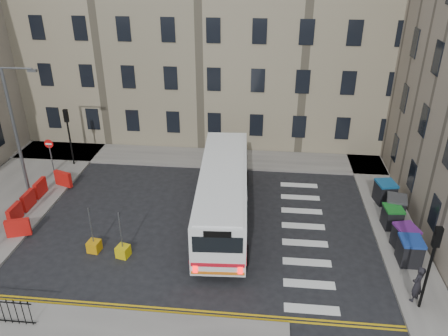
% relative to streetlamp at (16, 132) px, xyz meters
% --- Properties ---
extents(ground, '(120.00, 120.00, 0.00)m').
position_rel_streetlamp_xyz_m(ground, '(13.00, -2.00, -4.34)').
color(ground, black).
rests_on(ground, ground).
extents(pavement_north, '(36.00, 3.20, 0.15)m').
position_rel_streetlamp_xyz_m(pavement_north, '(7.00, 6.60, -4.26)').
color(pavement_north, slate).
rests_on(pavement_north, ground).
extents(pavement_east, '(2.40, 26.00, 0.15)m').
position_rel_streetlamp_xyz_m(pavement_east, '(22.00, 2.00, -4.26)').
color(pavement_east, slate).
rests_on(pavement_east, ground).
extents(pavement_west, '(6.00, 22.00, 0.15)m').
position_rel_streetlamp_xyz_m(pavement_west, '(-1.00, -1.00, -4.26)').
color(pavement_west, slate).
rests_on(pavement_west, ground).
extents(terrace_north, '(38.30, 10.80, 17.20)m').
position_rel_streetlamp_xyz_m(terrace_north, '(6.00, 13.50, 4.28)').
color(terrace_north, gray).
rests_on(terrace_north, ground).
extents(traffic_light_east, '(0.28, 0.22, 4.10)m').
position_rel_streetlamp_xyz_m(traffic_light_east, '(21.60, -7.50, -1.47)').
color(traffic_light_east, black).
rests_on(traffic_light_east, pavement_east).
extents(traffic_light_nw, '(0.28, 0.22, 4.10)m').
position_rel_streetlamp_xyz_m(traffic_light_nw, '(1.00, 4.50, -1.47)').
color(traffic_light_nw, black).
rests_on(traffic_light_nw, pavement_west).
extents(streetlamp, '(0.50, 0.22, 8.14)m').
position_rel_streetlamp_xyz_m(streetlamp, '(0.00, 0.00, 0.00)').
color(streetlamp, '#595B5E').
rests_on(streetlamp, pavement_west).
extents(no_entry_north, '(0.60, 0.08, 3.00)m').
position_rel_streetlamp_xyz_m(no_entry_north, '(0.50, 2.50, -2.26)').
color(no_entry_north, '#595B5E').
rests_on(no_entry_north, pavement_west).
extents(roadworks_barriers, '(1.66, 6.26, 1.00)m').
position_rel_streetlamp_xyz_m(roadworks_barriers, '(1.16, -1.50, -3.69)').
color(roadworks_barriers, red).
rests_on(roadworks_barriers, pavement_west).
extents(bus, '(3.37, 11.48, 3.08)m').
position_rel_streetlamp_xyz_m(bus, '(12.43, -1.27, -2.56)').
color(bus, silver).
rests_on(bus, ground).
extents(wheelie_bin_a, '(1.06, 1.22, 1.34)m').
position_rel_streetlamp_xyz_m(wheelie_bin_a, '(21.91, -4.44, -3.51)').
color(wheelie_bin_a, black).
rests_on(wheelie_bin_a, pavement_east).
extents(wheelie_bin_b, '(1.29, 1.39, 1.28)m').
position_rel_streetlamp_xyz_m(wheelie_bin_b, '(21.98, -3.29, -3.54)').
color(wheelie_bin_b, black).
rests_on(wheelie_bin_b, pavement_east).
extents(wheelie_bin_c, '(1.04, 1.18, 1.22)m').
position_rel_streetlamp_xyz_m(wheelie_bin_c, '(21.81, -1.33, -3.57)').
color(wheelie_bin_c, black).
rests_on(wheelie_bin_c, pavement_east).
extents(wheelie_bin_d, '(1.30, 1.42, 1.35)m').
position_rel_streetlamp_xyz_m(wheelie_bin_d, '(22.19, -0.41, -3.51)').
color(wheelie_bin_d, black).
rests_on(wheelie_bin_d, pavement_east).
extents(wheelie_bin_e, '(1.27, 1.40, 1.35)m').
position_rel_streetlamp_xyz_m(wheelie_bin_e, '(21.99, 1.34, -3.51)').
color(wheelie_bin_e, black).
rests_on(wheelie_bin_e, pavement_east).
extents(pedestrian, '(0.77, 0.75, 1.78)m').
position_rel_streetlamp_xyz_m(pedestrian, '(21.48, -7.11, -3.30)').
color(pedestrian, black).
rests_on(pedestrian, pavement_east).
extents(bollard_yellow, '(0.72, 0.72, 0.60)m').
position_rel_streetlamp_xyz_m(bollard_yellow, '(7.75, -5.26, -4.04)').
color(bollard_yellow, gold).
rests_on(bollard_yellow, ground).
extents(bollard_chevron, '(0.68, 0.68, 0.60)m').
position_rel_streetlamp_xyz_m(bollard_chevron, '(6.14, -5.00, -4.04)').
color(bollard_chevron, '#C6870B').
rests_on(bollard_chevron, ground).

